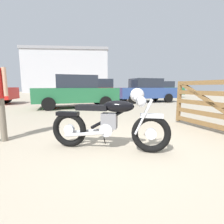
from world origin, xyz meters
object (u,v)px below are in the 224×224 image
object	(u,v)px
dark_sedan_left	(99,90)
red_hatchback_near	(145,90)
blue_hatchback_right	(162,89)
silver_sedan_mid	(77,92)
vintage_motorcycle	(112,122)

from	to	relation	value
dark_sedan_left	red_hatchback_near	world-z (taller)	same
red_hatchback_near	blue_hatchback_right	xyz separation A→B (m)	(3.62, 5.40, 0.00)
dark_sedan_left	silver_sedan_mid	size ratio (longest dim) A/B	0.96
red_hatchback_near	blue_hatchback_right	size ratio (longest dim) A/B	1.05
red_hatchback_near	silver_sedan_mid	world-z (taller)	same
red_hatchback_near	silver_sedan_mid	distance (m)	5.37
vintage_motorcycle	blue_hatchback_right	size ratio (longest dim) A/B	0.47
silver_sedan_mid	blue_hatchback_right	bearing A→B (deg)	34.60
silver_sedan_mid	dark_sedan_left	bearing A→B (deg)	60.73
dark_sedan_left	silver_sedan_mid	bearing A→B (deg)	68.53
dark_sedan_left	red_hatchback_near	xyz separation A→B (m)	(3.29, -1.12, 0.00)
vintage_motorcycle	red_hatchback_near	size ratio (longest dim) A/B	0.45
blue_hatchback_right	silver_sedan_mid	bearing A→B (deg)	-137.00
red_hatchback_near	blue_hatchback_right	world-z (taller)	same
vintage_motorcycle	blue_hatchback_right	distance (m)	16.04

